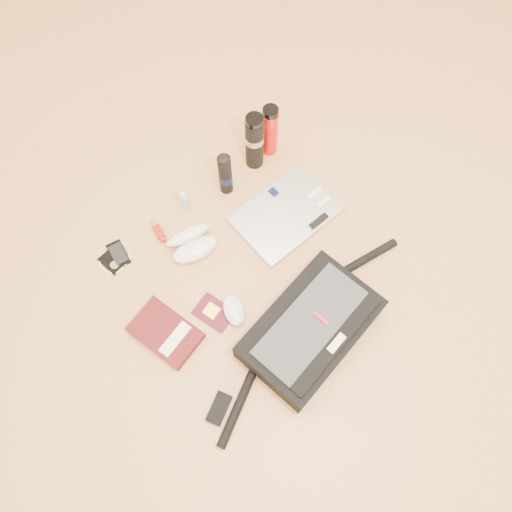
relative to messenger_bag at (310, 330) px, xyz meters
name	(u,v)px	position (x,y,z in m)	size (l,w,h in m)	color
ground	(263,291)	(-0.03, 0.22, -0.06)	(4.00, 4.00, 0.00)	tan
messenger_bag	(310,330)	(0.00, 0.00, 0.00)	(0.94, 0.36, 0.13)	black
laptop	(286,214)	(0.23, 0.40, -0.05)	(0.38, 0.27, 0.04)	#B6B5B8
book	(166,332)	(-0.38, 0.30, -0.04)	(0.20, 0.26, 0.04)	#460E11
passport	(214,312)	(-0.21, 0.26, -0.06)	(0.13, 0.16, 0.01)	#430D18
mouse	(234,310)	(-0.15, 0.22, -0.04)	(0.11, 0.14, 0.04)	silver
sunglasses_case	(191,242)	(-0.12, 0.52, -0.02)	(0.19, 0.17, 0.10)	silver
ipod	(111,262)	(-0.39, 0.65, -0.05)	(0.09, 0.10, 0.01)	black
phone	(118,254)	(-0.35, 0.66, -0.05)	(0.10, 0.11, 0.01)	black
inhaler	(159,231)	(-0.19, 0.64, -0.05)	(0.04, 0.10, 0.03)	#A20E0F
spray_bottle	(184,201)	(-0.04, 0.67, -0.01)	(0.03, 0.03, 0.10)	#9DC1CE
aerosol_can	(225,174)	(0.13, 0.64, 0.05)	(0.06, 0.06, 0.22)	black
thermos_black	(254,141)	(0.29, 0.67, 0.08)	(0.09, 0.09, 0.27)	black
thermos_red	(270,131)	(0.37, 0.68, 0.06)	(0.08, 0.08, 0.24)	red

